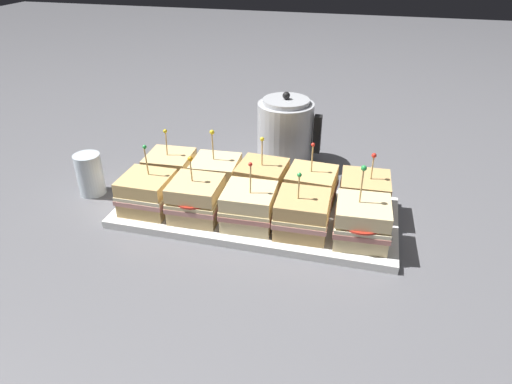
% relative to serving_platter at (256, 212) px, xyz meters
% --- Properties ---
extents(ground_plane, '(6.00, 6.00, 0.00)m').
position_rel_serving_platter_xyz_m(ground_plane, '(0.00, 0.00, -0.01)').
color(ground_plane, slate).
extents(serving_platter, '(0.63, 0.27, 0.02)m').
position_rel_serving_platter_xyz_m(serving_platter, '(0.00, 0.00, 0.00)').
color(serving_platter, white).
rests_on(serving_platter, ground_plane).
extents(sandwich_front_far_left, '(0.11, 0.11, 0.16)m').
position_rel_serving_platter_xyz_m(sandwich_front_far_left, '(-0.24, -0.06, 0.05)').
color(sandwich_front_far_left, tan).
rests_on(sandwich_front_far_left, serving_platter).
extents(sandwich_front_left, '(0.11, 0.12, 0.15)m').
position_rel_serving_platter_xyz_m(sandwich_front_left, '(-0.12, -0.06, 0.05)').
color(sandwich_front_left, '#DBB77A').
rests_on(sandwich_front_left, serving_platter).
extents(sandwich_front_center, '(0.12, 0.12, 0.15)m').
position_rel_serving_platter_xyz_m(sandwich_front_center, '(-0.00, -0.06, 0.05)').
color(sandwich_front_center, beige).
rests_on(sandwich_front_center, serving_platter).
extents(sandwich_front_right, '(0.11, 0.11, 0.14)m').
position_rel_serving_platter_xyz_m(sandwich_front_right, '(0.12, -0.06, 0.05)').
color(sandwich_front_right, tan).
rests_on(sandwich_front_right, serving_platter).
extents(sandwich_front_far_right, '(0.12, 0.12, 0.17)m').
position_rel_serving_platter_xyz_m(sandwich_front_far_right, '(0.24, -0.06, 0.05)').
color(sandwich_front_far_right, beige).
rests_on(sandwich_front_far_right, serving_platter).
extents(sandwich_back_far_left, '(0.12, 0.12, 0.15)m').
position_rel_serving_platter_xyz_m(sandwich_back_far_left, '(-0.23, 0.06, 0.05)').
color(sandwich_back_far_left, '#DBB77A').
rests_on(sandwich_back_far_left, serving_platter).
extents(sandwich_back_left, '(0.12, 0.12, 0.16)m').
position_rel_serving_platter_xyz_m(sandwich_back_left, '(-0.12, 0.06, 0.05)').
color(sandwich_back_left, beige).
rests_on(sandwich_back_left, serving_platter).
extents(sandwich_back_center, '(0.12, 0.12, 0.16)m').
position_rel_serving_platter_xyz_m(sandwich_back_center, '(0.00, 0.06, 0.05)').
color(sandwich_back_center, tan).
rests_on(sandwich_back_center, serving_platter).
extents(sandwich_back_right, '(0.12, 0.12, 0.15)m').
position_rel_serving_platter_xyz_m(sandwich_back_right, '(0.12, 0.06, 0.05)').
color(sandwich_back_right, tan).
rests_on(sandwich_back_right, serving_platter).
extents(sandwich_back_far_right, '(0.12, 0.12, 0.14)m').
position_rel_serving_platter_xyz_m(sandwich_back_far_right, '(0.24, 0.06, 0.05)').
color(sandwich_back_far_right, tan).
rests_on(sandwich_back_far_right, serving_platter).
extents(kettle_steel, '(0.17, 0.15, 0.21)m').
position_rel_serving_platter_xyz_m(kettle_steel, '(0.01, 0.29, 0.08)').
color(kettle_steel, '#B7BABF').
rests_on(kettle_steel, ground_plane).
extents(drinking_glass, '(0.06, 0.06, 0.11)m').
position_rel_serving_platter_xyz_m(drinking_glass, '(-0.42, 0.00, 0.04)').
color(drinking_glass, silver).
rests_on(drinking_glass, ground_plane).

